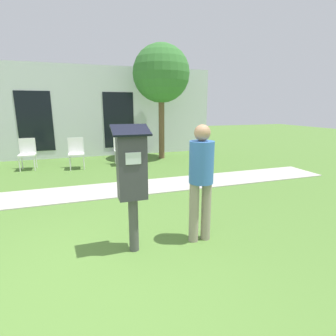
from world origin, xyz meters
TOP-DOWN VIEW (x-y plane):
  - ground_plane at (0.00, 0.00)m, footprint 40.00×40.00m
  - sidewalk at (0.00, 3.03)m, footprint 12.00×1.10m
  - building_facade at (0.00, 7.44)m, footprint 10.00×0.26m
  - parking_meter at (0.54, 0.46)m, footprint 0.44×0.31m
  - person_standing at (1.44, 0.43)m, footprint 0.32×0.32m
  - outdoor_chair_left at (-1.49, 5.85)m, footprint 0.44×0.44m
  - outdoor_chair_middle at (-0.15, 5.53)m, footprint 0.44×0.44m
  - outdoor_chair_right at (1.19, 5.63)m, footprint 0.44×0.44m
  - tree at (2.71, 6.22)m, footprint 1.90×1.90m

SIDE VIEW (x-z plane):
  - ground_plane at x=0.00m, z-range 0.00..0.00m
  - sidewalk at x=0.00m, z-range 0.00..0.02m
  - outdoor_chair_left at x=-1.49m, z-range 0.08..0.98m
  - outdoor_chair_middle at x=-0.15m, z-range 0.08..0.98m
  - outdoor_chair_right at x=1.19m, z-range 0.08..0.98m
  - person_standing at x=1.44m, z-range 0.14..1.72m
  - parking_meter at x=0.54m, z-range 0.22..1.81m
  - building_facade at x=0.00m, z-range 0.00..3.20m
  - tree at x=2.71m, z-range 0.94..4.75m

